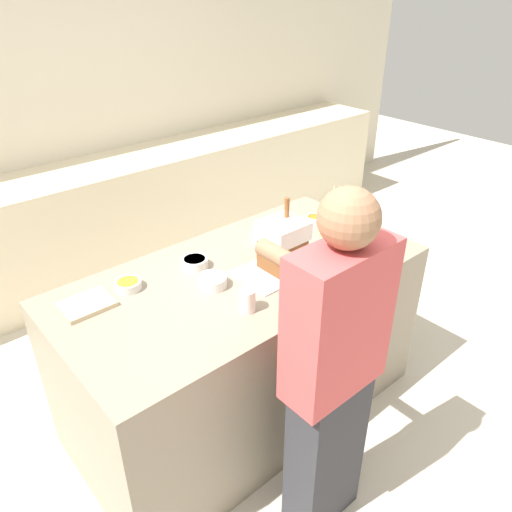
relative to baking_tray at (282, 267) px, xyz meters
name	(u,v)px	position (x,y,z in m)	size (l,w,h in m)	color
ground_plane	(245,405)	(-0.17, 0.09, -0.90)	(12.00, 12.00, 0.00)	beige
wall_back	(52,107)	(-0.17, 2.28, 0.40)	(8.00, 0.05, 2.60)	beige
back_cabinet_block	(91,226)	(-0.17, 1.95, -0.45)	(6.00, 0.60, 0.91)	beige
kitchen_island	(244,344)	(-0.17, 0.09, -0.45)	(1.82, 0.91, 0.90)	gray
baking_tray	(282,267)	(0.00, 0.00, 0.00)	(0.47, 0.27, 0.01)	silver
gingerbread_house	(283,243)	(0.00, 0.00, 0.13)	(0.21, 0.19, 0.34)	brown
decorative_tree	(332,211)	(0.44, 0.07, 0.15)	(0.15, 0.15, 0.30)	#DBD675
candy_bowl_far_left	(195,262)	(-0.32, 0.29, 0.02)	(0.13, 0.13, 0.05)	silver
candy_bowl_near_tray_left	(212,281)	(-0.36, 0.09, 0.02)	(0.14, 0.14, 0.05)	white
candy_bowl_front_corner	(314,219)	(0.50, 0.26, 0.02)	(0.09, 0.09, 0.04)	white
candy_bowl_near_tray_right	(128,284)	(-0.66, 0.33, 0.02)	(0.12, 0.12, 0.04)	silver
candy_bowl_far_right	(261,235)	(0.12, 0.29, 0.02)	(0.10, 0.10, 0.04)	white
cookbook	(86,304)	(-0.87, 0.32, 0.01)	(0.22, 0.18, 0.02)	#CCB78C
mug	(247,300)	(-0.36, -0.16, 0.05)	(0.07, 0.07, 0.10)	white
person	(332,374)	(-0.31, -0.61, -0.08)	(0.42, 0.52, 1.59)	#333338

